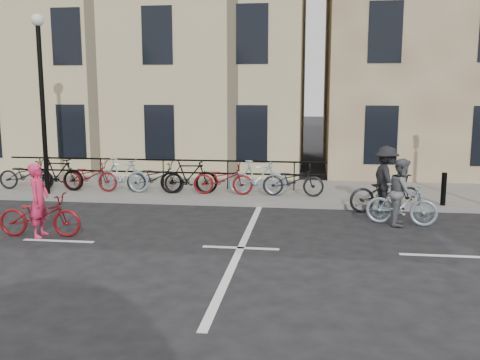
# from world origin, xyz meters

# --- Properties ---
(ground) EXTENTS (120.00, 120.00, 0.00)m
(ground) POSITION_xyz_m (0.00, 0.00, 0.00)
(ground) COLOR black
(ground) RESTS_ON ground
(sidewalk) EXTENTS (46.00, 4.00, 0.15)m
(sidewalk) POSITION_xyz_m (-4.00, 6.00, 0.07)
(sidewalk) COLOR slate
(sidewalk) RESTS_ON ground
(building_west) EXTENTS (20.00, 10.00, 10.00)m
(building_west) POSITION_xyz_m (-9.00, 13.00, 5.15)
(building_west) COLOR tan
(building_west) RESTS_ON sidewalk
(lamp_post) EXTENTS (0.36, 0.36, 5.28)m
(lamp_post) POSITION_xyz_m (-6.50, 4.40, 3.49)
(lamp_post) COLOR black
(lamp_post) RESTS_ON sidewalk
(bollard_east) EXTENTS (0.14, 0.14, 0.90)m
(bollard_east) POSITION_xyz_m (5.00, 4.25, 0.60)
(bollard_east) COLOR black
(bollard_east) RESTS_ON sidewalk
(parked_bikes) EXTENTS (10.40, 1.23, 1.05)m
(parked_bikes) POSITION_xyz_m (-3.30, 5.04, 0.64)
(parked_bikes) COLOR black
(parked_bikes) RESTS_ON sidewalk
(cyclist_pink) EXTENTS (1.90, 0.78, 1.65)m
(cyclist_pink) POSITION_xyz_m (-4.57, 0.31, 0.57)
(cyclist_pink) COLOR maroon
(cyclist_pink) RESTS_ON ground
(cyclist_grey) EXTENTS (1.75, 0.90, 1.63)m
(cyclist_grey) POSITION_xyz_m (3.61, 2.47, 0.66)
(cyclist_grey) COLOR #8099A8
(cyclist_grey) RESTS_ON ground
(cyclist_dark) EXTENTS (2.12, 1.29, 1.78)m
(cyclist_dark) POSITION_xyz_m (3.42, 3.90, 0.70)
(cyclist_dark) COLOR black
(cyclist_dark) RESTS_ON ground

